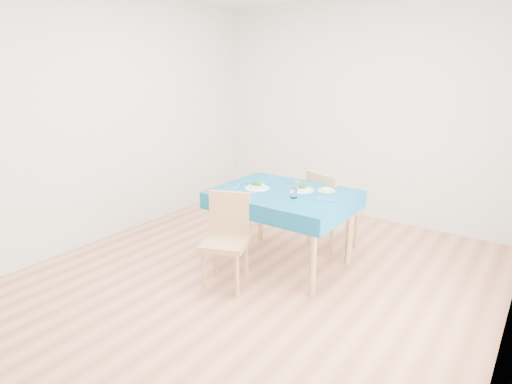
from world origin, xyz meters
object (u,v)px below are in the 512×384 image
Objects in this scene: table at (283,228)px; bowl_near at (257,185)px; chair_far at (334,199)px; side_plate at (326,191)px; bowl_far at (303,188)px; chair_near at (225,238)px.

bowl_near reaches higher than table.
side_plate is (0.11, -0.43, 0.21)m from chair_far.
chair_far is at bearing 57.54° from bowl_near.
bowl_far is 0.23m from side_plate.
table is 1.35× the size of chair_near.
bowl_far is at bearing 25.94° from bowl_near.
table is at bearing -137.08° from bowl_far.
table is 0.72m from chair_near.
bowl_near reaches higher than bowl_far.
chair_near reaches higher than side_plate.
side_plate is (0.59, 0.32, -0.03)m from bowl_near.
table is at bearing 54.71° from chair_near.
chair_near reaches higher than bowl_near.
table is at bearing 14.47° from bowl_near.
chair_far is 6.19× the size of side_plate.
chair_far is at bearing 81.79° from bowl_far.
chair_near is at bearing -110.25° from bowl_far.
side_plate is at bearing 28.84° from bowl_near.
chair_near reaches higher than bowl_far.
chair_near is at bearing -117.33° from side_plate.
chair_far is 0.62m from bowl_far.
side_plate is at bearing 38.27° from table.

